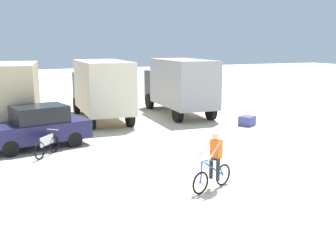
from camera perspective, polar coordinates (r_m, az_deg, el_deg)
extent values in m
plane|color=beige|center=(12.86, 7.40, -7.99)|extent=(120.00, 120.00, 0.00)
cube|color=#CCB78E|center=(20.89, -21.24, 4.53)|extent=(3.15, 5.50, 2.70)
cube|color=#2D2D33|center=(24.31, -20.36, 4.30)|extent=(2.40, 1.81, 2.00)
cube|color=black|center=(24.97, -20.29, 5.28)|extent=(2.01, 0.38, 0.80)
cylinder|color=black|center=(24.46, -22.60, 1.80)|extent=(0.47, 1.04, 1.00)
cylinder|color=black|center=(24.28, -17.82, 2.07)|extent=(0.47, 1.04, 1.00)
cylinder|color=black|center=(19.37, -18.41, -0.28)|extent=(0.47, 1.04, 1.00)
cube|color=beige|center=(22.44, -9.13, 5.60)|extent=(2.68, 5.32, 2.70)
cube|color=#2D2D33|center=(25.81, -10.64, 5.21)|extent=(2.28, 1.62, 2.00)
cube|color=black|center=(26.46, -10.94, 6.11)|extent=(2.03, 0.19, 0.80)
cylinder|color=black|center=(25.68, -12.75, 2.84)|extent=(0.37, 1.02, 1.00)
cylinder|color=black|center=(26.04, -8.30, 3.12)|extent=(0.37, 1.02, 1.00)
cylinder|color=black|center=(20.82, -10.79, 0.91)|extent=(0.37, 1.02, 1.00)
cylinder|color=black|center=(21.25, -5.37, 1.28)|extent=(0.37, 1.02, 1.00)
cube|color=#9E9EA3|center=(24.00, 2.14, 6.13)|extent=(2.68, 5.32, 2.70)
cube|color=#2D2D33|center=(27.20, -0.66, 5.72)|extent=(2.28, 1.62, 2.00)
cube|color=black|center=(27.82, -1.16, 6.58)|extent=(2.03, 0.19, 0.80)
cylinder|color=black|center=(26.90, -2.63, 3.50)|extent=(0.37, 1.02, 1.00)
cylinder|color=black|center=(27.59, 1.41, 3.71)|extent=(0.37, 1.02, 1.00)
cylinder|color=black|center=(22.27, 1.37, 1.80)|extent=(0.37, 1.02, 1.00)
cylinder|color=black|center=(23.10, 6.07, 2.10)|extent=(0.37, 1.02, 1.00)
cube|color=#1E1E4C|center=(17.64, -17.98, -0.72)|extent=(4.47, 2.57, 0.76)
cube|color=black|center=(17.55, -17.66, 1.64)|extent=(2.38, 1.99, 0.68)
cylinder|color=black|center=(16.65, -21.34, -3.00)|extent=(0.67, 0.34, 0.64)
cylinder|color=black|center=(18.13, -22.57, -1.95)|extent=(0.67, 0.34, 0.64)
cylinder|color=black|center=(17.43, -13.04, -1.87)|extent=(0.67, 0.34, 0.64)
cylinder|color=black|center=(18.85, -14.87, -0.95)|extent=(0.67, 0.34, 0.64)
torus|color=black|center=(11.79, 4.61, -8.01)|extent=(0.66, 0.30, 0.68)
cylinder|color=silver|center=(11.79, 4.61, -8.01)|extent=(0.10, 0.10, 0.08)
torus|color=black|center=(12.57, 7.76, -6.83)|extent=(0.66, 0.30, 0.68)
cylinder|color=silver|center=(12.57, 7.76, -6.83)|extent=(0.10, 0.10, 0.08)
cylinder|color=blue|center=(12.09, 6.34, -5.94)|extent=(0.98, 0.41, 0.68)
cylinder|color=blue|center=(11.88, 5.85, -4.84)|extent=(0.64, 0.28, 0.13)
cylinder|color=blue|center=(12.35, 7.30, -5.78)|extent=(0.38, 0.18, 0.59)
cylinder|color=blue|center=(11.71, 4.71, -6.50)|extent=(0.11, 0.08, 0.64)
cylinder|color=silver|center=(11.63, 4.82, -4.98)|extent=(0.22, 0.50, 0.04)
cube|color=black|center=(12.13, 6.84, -4.56)|extent=(0.27, 0.20, 0.06)
cube|color=orange|center=(12.03, 6.81, -3.17)|extent=(0.30, 0.37, 0.56)
sphere|color=beige|center=(11.89, 6.68, -1.36)|extent=(0.22, 0.22, 0.22)
cone|color=silver|center=(11.86, 6.69, -0.74)|extent=(0.32, 0.32, 0.10)
cylinder|color=#26262B|center=(12.08, 7.05, -6.13)|extent=(0.12, 0.12, 0.66)
cylinder|color=#26262B|center=(12.24, 6.09, -5.87)|extent=(0.12, 0.12, 0.66)
cylinder|color=beige|center=(11.67, 6.46, -3.70)|extent=(0.59, 0.31, 0.53)
cylinder|color=beige|center=(11.89, 5.11, -3.38)|extent=(0.62, 0.23, 0.53)
torus|color=black|center=(16.75, -15.74, -2.48)|extent=(0.47, 0.57, 0.68)
torus|color=black|center=(15.88, -17.63, -3.36)|extent=(0.47, 0.57, 0.68)
cube|color=silver|center=(16.25, -16.72, -1.95)|extent=(0.58, 0.73, 0.36)
cylinder|color=silver|center=(16.57, -15.94, -0.48)|extent=(0.41, 0.34, 0.04)
cube|color=#4C5199|center=(21.79, 11.07, 0.72)|extent=(0.99, 0.97, 0.51)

